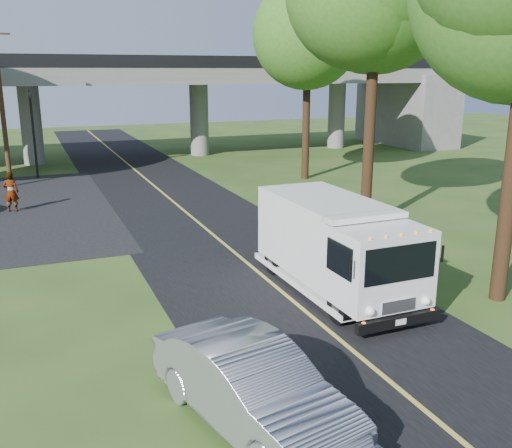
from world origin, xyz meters
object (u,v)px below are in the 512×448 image
traffic_signal (33,125)px  utility_pole (2,103)px  tree_right_far (313,34)px  step_van (335,244)px  pedestrian (11,192)px  silver_sedan (252,387)px

traffic_signal → utility_pole: utility_pole is taller
tree_right_far → traffic_signal: bearing=157.9°
step_van → pedestrian: size_ratio=3.48×
utility_pole → silver_sedan: (4.30, -25.94, -3.81)m
traffic_signal → silver_sedan: 28.18m
traffic_signal → utility_pole: size_ratio=0.58×
traffic_signal → step_van: bearing=-71.9°
silver_sedan → pedestrian: 19.88m
pedestrian → step_van: bearing=135.7°
utility_pole → tree_right_far: 17.61m
utility_pole → step_van: (8.95, -20.74, -3.13)m
tree_right_far → utility_pole: bearing=166.0°
step_van → silver_sedan: (-4.65, -5.20, -0.68)m
utility_pole → silver_sedan: bearing=-80.6°
tree_right_far → silver_sedan: bearing=-119.7°
utility_pole → step_van: utility_pole is taller
silver_sedan → pedestrian: pedestrian is taller
silver_sedan → step_van: bearing=34.0°
traffic_signal → tree_right_far: (15.21, -6.16, 5.10)m
utility_pole → pedestrian: bearing=-88.7°
step_van → pedestrian: (-8.80, 14.24, -0.54)m
silver_sedan → pedestrian: bearing=87.8°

